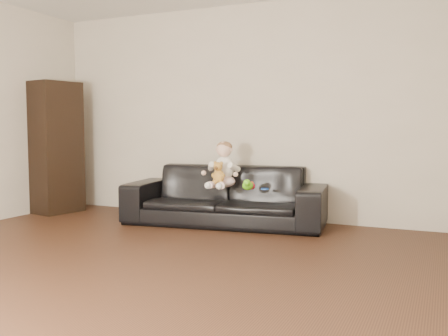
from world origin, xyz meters
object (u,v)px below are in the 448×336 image
at_px(cabinet, 56,148).
at_px(toy_blue_disc, 265,189).
at_px(baby, 223,167).
at_px(toy_rattle, 252,186).
at_px(toy_green, 248,186).
at_px(sofa, 225,195).
at_px(teddy_bear, 218,173).

bearing_deg(cabinet, toy_blue_disc, 12.31).
xyz_separation_m(baby, toy_rattle, (0.36, -0.04, -0.19)).
distance_m(toy_green, toy_blue_disc, 0.20).
bearing_deg(toy_blue_disc, toy_green, -137.03).
bearing_deg(toy_rattle, cabinet, -179.91).
height_order(sofa, cabinet, cabinet).
relative_size(cabinet, toy_rattle, 22.27).
xyz_separation_m(cabinet, teddy_bear, (2.39, -0.11, -0.23)).
relative_size(sofa, cabinet, 1.34).
xyz_separation_m(teddy_bear, toy_green, (0.32, 0.05, -0.13)).
bearing_deg(cabinet, toy_green, 9.51).
bearing_deg(toy_rattle, baby, 173.31).
distance_m(sofa, baby, 0.36).
height_order(sofa, baby, baby).
bearing_deg(baby, toy_green, -26.78).
xyz_separation_m(cabinet, baby, (2.38, 0.05, -0.18)).
height_order(teddy_bear, toy_green, teddy_bear).
xyz_separation_m(teddy_bear, toy_rattle, (0.35, 0.12, -0.14)).
bearing_deg(toy_rattle, toy_blue_disc, 29.84).
bearing_deg(sofa, baby, -82.47).
bearing_deg(baby, toy_rattle, -15.92).
xyz_separation_m(cabinet, toy_rattle, (2.73, 0.00, -0.37)).
relative_size(baby, toy_rattle, 6.82).
relative_size(toy_green, toy_rattle, 1.84).
relative_size(teddy_bear, toy_green, 1.72).
height_order(cabinet, teddy_bear, cabinet).
distance_m(cabinet, toy_rattle, 2.76).
bearing_deg(toy_green, toy_blue_disc, 42.97).
xyz_separation_m(sofa, cabinet, (-2.34, -0.17, 0.52)).
xyz_separation_m(sofa, toy_blue_disc, (0.51, -0.09, 0.11)).
distance_m(cabinet, teddy_bear, 2.40).
relative_size(cabinet, baby, 3.26).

